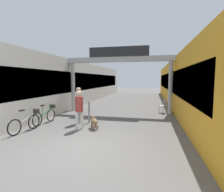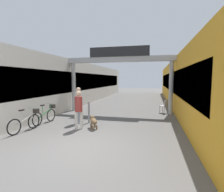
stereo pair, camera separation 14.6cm
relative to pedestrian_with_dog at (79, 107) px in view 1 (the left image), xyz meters
The scene contains 11 objects.
ground_plane 2.41m from the pedestrian_with_dog, 63.88° to the right, with size 80.00×80.00×0.00m, color #605E5B.
storefront_left 9.97m from the pedestrian_with_dog, 114.56° to the left, with size 3.00×26.00×3.70m.
storefront_right 10.91m from the pedestrian_with_dog, 56.14° to the left, with size 3.00×26.00×3.70m.
arcade_sign_gateway 4.98m from the pedestrian_with_dog, 77.66° to the left, with size 7.40×0.47×4.36m.
pedestrian_with_dog is the anchor object (origin of this frame).
pedestrian_companion 1.10m from the pedestrian_with_dog, 114.60° to the left, with size 0.40×0.40×1.84m.
dog_on_leash 0.92m from the pedestrian_with_dog, 22.25° to the left, with size 0.60×0.76×0.54m.
bicycle_silver_nearest 2.30m from the pedestrian_with_dog, 158.39° to the right, with size 0.46×1.68×0.98m.
bicycle_green_second 2.24m from the pedestrian_with_dog, 163.94° to the left, with size 0.46×1.69×0.98m.
bollard_post_metal 1.28m from the pedestrian_with_dog, 89.12° to the left, with size 0.10×0.10×1.12m.
cafe_chair_aluminium_nearer 6.20m from the pedestrian_with_dog, 50.16° to the left, with size 0.56×0.56×0.89m.
Camera 1 is at (2.16, -5.22, 2.25)m, focal length 28.00 mm.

